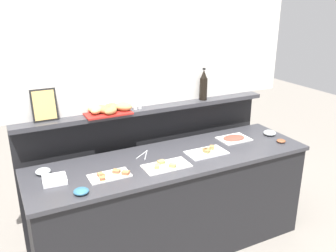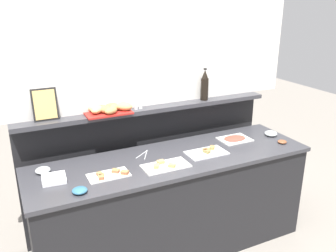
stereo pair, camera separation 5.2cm
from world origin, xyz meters
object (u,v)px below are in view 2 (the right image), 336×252
cold_cuts_platter (235,139)px  sandwich_platter_side (109,175)px  framed_picture (45,105)px  napkin_stack (54,179)px  condiment_bowl_teal (282,142)px  pepper_shaker (140,104)px  glass_bowl_medium (271,134)px  sandwich_platter_rear (207,152)px  salt_shaker (136,105)px  serving_tongs (144,154)px  bread_basket (107,109)px  glass_bowl_large (43,170)px  condiment_bowl_red (80,190)px  sandwich_platter_front (165,166)px  wine_bottle_dark (205,86)px

cold_cuts_platter → sandwich_platter_side: bearing=-171.4°
framed_picture → napkin_stack: bearing=-95.9°
condiment_bowl_teal → pepper_shaker: bearing=152.0°
sandwich_platter_side → glass_bowl_medium: (1.67, 0.13, 0.01)m
cold_cuts_platter → napkin_stack: size_ratio=1.71×
sandwich_platter_rear → napkin_stack: bearing=177.2°
framed_picture → salt_shaker: bearing=-2.8°
serving_tongs → bread_basket: (-0.21, 0.31, 0.35)m
napkin_stack → glass_bowl_large: bearing=108.8°
sandwich_platter_rear → condiment_bowl_red: condiment_bowl_red is taller
pepper_shaker → condiment_bowl_red: bearing=-136.4°
sandwich_platter_front → napkin_stack: (-0.84, 0.14, 0.01)m
sandwich_platter_side → condiment_bowl_teal: 1.64m
sandwich_platter_side → serving_tongs: bearing=32.5°
wine_bottle_dark → salt_shaker: (-0.72, -0.00, -0.10)m
serving_tongs → pepper_shaker: size_ratio=1.91×
sandwich_platter_rear → pepper_shaker: size_ratio=4.02×
salt_shaker → bread_basket: size_ratio=0.20×
wine_bottle_dark → framed_picture: size_ratio=1.19×
cold_cuts_platter → condiment_bowl_red: size_ratio=2.71×
cold_cuts_platter → sandwich_platter_rear: bearing=-159.3°
wine_bottle_dark → bread_basket: 1.00m
glass_bowl_large → salt_shaker: salt_shaker is taller
salt_shaker → glass_bowl_medium: bearing=-19.0°
sandwich_platter_rear → napkin_stack: sandwich_platter_rear is taller
napkin_stack → pepper_shaker: size_ratio=1.95×
sandwich_platter_rear → cold_cuts_platter: (0.40, 0.15, 0.00)m
cold_cuts_platter → glass_bowl_medium: glass_bowl_medium is taller
pepper_shaker → bread_basket: pepper_shaker is taller
bread_basket → framed_picture: (-0.51, 0.03, 0.09)m
serving_tongs → wine_bottle_dark: 0.95m
cold_cuts_platter → bread_basket: bearing=162.1°
cold_cuts_platter → condiment_bowl_red: 1.59m
serving_tongs → pepper_shaker: bearing=72.1°
serving_tongs → pepper_shaker: 0.48m
sandwich_platter_side → bread_basket: 0.68m
serving_tongs → framed_picture: size_ratio=0.63×
sandwich_platter_rear → salt_shaker: 0.77m
glass_bowl_large → serving_tongs: (0.83, -0.03, -0.02)m
condiment_bowl_red → pepper_shaker: bearing=43.6°
sandwich_platter_side → serving_tongs: 0.45m
sandwich_platter_front → serving_tongs: bearing=103.7°
condiment_bowl_teal → napkin_stack: bearing=175.2°
wine_bottle_dark → bread_basket: size_ratio=0.73×
salt_shaker → bread_basket: salt_shaker is taller
cold_cuts_platter → napkin_stack: bearing=-176.9°
glass_bowl_medium → bread_basket: bearing=164.0°
sandwich_platter_side → salt_shaker: 0.79m
sandwich_platter_rear → serving_tongs: bearing=158.4°
condiment_bowl_red → bread_basket: bearing=59.0°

